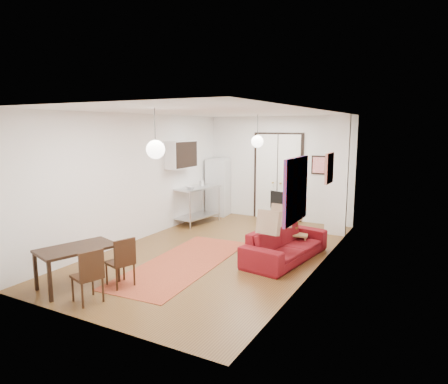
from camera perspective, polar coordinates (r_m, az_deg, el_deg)
The scene contains 27 objects.
floor at distance 8.51m, azimuth -0.90°, elevation -8.54°, with size 7.00×7.00×0.00m, color brown.
ceiling at distance 8.10m, azimuth -0.96°, elevation 11.38°, with size 4.20×7.00×0.02m, color silver.
wall_back at distance 11.34m, azimuth 7.78°, elevation 3.36°, with size 4.20×0.02×2.90m, color white.
wall_front at distance 5.46m, azimuth -19.28°, elevation -3.45°, with size 4.20×0.02×2.90m, color white.
wall_left at distance 9.38m, azimuth -12.19°, elevation 2.01°, with size 0.02×7.00×2.90m, color white.
wall_right at distance 7.39m, azimuth 13.41°, elevation 0.05°, with size 0.02×7.00×2.90m, color white.
double_doors at distance 11.33m, azimuth 7.67°, elevation 2.08°, with size 1.44×0.06×2.50m, color white.
stub_partition at distance 9.91m, azimuth 15.87°, elevation 2.24°, with size 0.50×0.10×2.90m, color white.
wall_cabinet at distance 10.41m, azimuth -6.13°, elevation 5.36°, with size 0.35×1.00×0.70m, color white.
painting_popart at distance 6.18m, azimuth 10.22°, elevation 0.27°, with size 0.05×1.00×1.00m, color red.
painting_abstract at distance 8.12m, azimuth 14.81°, elevation 3.30°, with size 0.05×0.50×0.60m, color beige.
poster_back at distance 10.95m, azimuth 13.39°, elevation 3.77°, with size 0.40×0.03×0.50m, color red.
print_left at distance 10.91m, azimuth -5.30°, elevation 5.81°, with size 0.03×0.44×0.54m, color brown.
pendant_back at distance 9.90m, azimuth 4.79°, elevation 7.21°, with size 0.30×0.30×0.80m.
pendant_front at distance 6.44m, azimuth -9.75°, elevation 6.01°, with size 0.30×0.30×0.80m.
kilim_rug at distance 7.88m, azimuth -5.85°, elevation -10.02°, with size 1.32×3.52×0.01m, color #AB4D2A.
sofa at distance 8.06m, azimuth 8.82°, elevation -7.31°, with size 0.85×2.17×0.63m, color maroon.
coffee_table at distance 8.78m, azimuth 9.30°, elevation -6.01°, with size 0.87×0.60×0.35m.
potted_plant at distance 8.69m, azimuth 9.96°, elevation -4.69°, with size 0.27×0.31×0.35m, color #35662D.
kitchen_counter at distance 10.86m, azimuth -3.89°, elevation -1.05°, with size 0.83×1.38×1.00m.
bowl at distance 10.55m, azimuth -4.78°, elevation 0.66°, with size 0.23×0.23×0.06m, color silver.
soap_bottle at distance 11.00m, azimuth -3.22°, elevation 1.42°, with size 0.09×0.10×0.21m, color teal.
fridge at distance 11.83m, azimuth -0.84°, elevation 0.73°, with size 0.60×0.60×1.69m, color silver.
dining_table at distance 7.01m, azimuth -20.31°, elevation -7.97°, with size 1.02×1.36×0.67m.
dining_chair_near at distance 6.92m, azimuth -14.21°, elevation -8.94°, with size 0.49×0.61×0.83m.
dining_chair_far at distance 6.45m, azimuth -18.48°, elevation -10.48°, with size 0.49×0.61×0.83m.
black_side_chair at distance 11.15m, azimuth 8.25°, elevation -1.61°, with size 0.50×0.50×0.88m.
Camera 1 is at (3.97, -7.06, 2.60)m, focal length 32.00 mm.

